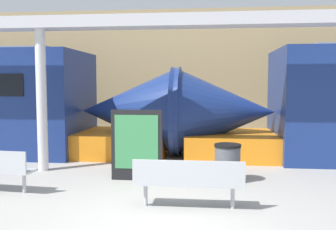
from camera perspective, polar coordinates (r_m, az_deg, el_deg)
ground_plane at (r=6.16m, az=-2.95°, el=-15.36°), size 60.00×60.00×0.00m
station_wall at (r=14.65m, az=2.54°, el=6.20°), size 56.00×0.20×5.00m
bench_near at (r=6.43m, az=3.13°, el=-9.77°), size 1.88×0.45×0.85m
trash_bin at (r=8.23m, az=9.05°, el=-7.24°), size 0.58×0.58×0.83m
poster_board at (r=8.25m, az=-4.80°, el=-4.56°), size 1.13×0.07×1.56m
support_column_near at (r=9.58m, az=-18.70°, el=2.04°), size 0.25×0.25×3.42m
canopy_beam at (r=9.68m, az=-18.99°, el=13.04°), size 28.00×0.60×0.28m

